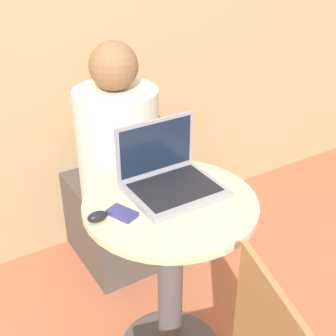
{
  "coord_description": "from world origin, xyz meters",
  "views": [
    {
      "loc": [
        -0.71,
        -1.14,
        1.66
      ],
      "look_at": [
        0.02,
        0.05,
        0.87
      ],
      "focal_mm": 50.0,
      "sensor_mm": 36.0,
      "label": 1
    }
  ],
  "objects": [
    {
      "name": "round_table",
      "position": [
        0.0,
        0.0,
        0.49
      ],
      "size": [
        0.61,
        0.61,
        0.77
      ],
      "color": "#4C4C51",
      "rests_on": "ground_plane"
    },
    {
      "name": "person_seated",
      "position": [
        0.08,
        0.64,
        0.49
      ],
      "size": [
        0.37,
        0.57,
        1.18
      ],
      "color": "#4C4742",
      "rests_on": "ground_plane"
    },
    {
      "name": "laptop",
      "position": [
        0.04,
        0.08,
        0.82
      ],
      "size": [
        0.32,
        0.27,
        0.23
      ],
      "color": "gray",
      "rests_on": "round_table"
    },
    {
      "name": "cell_phone",
      "position": [
        -0.18,
        0.01,
        0.78
      ],
      "size": [
        0.09,
        0.11,
        0.02
      ],
      "color": "navy",
      "rests_on": "round_table"
    },
    {
      "name": "computer_mouse",
      "position": [
        -0.26,
        0.02,
        0.79
      ],
      "size": [
        0.07,
        0.04,
        0.04
      ],
      "color": "black",
      "rests_on": "round_table"
    }
  ]
}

